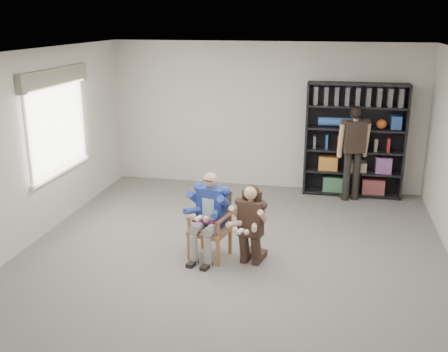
% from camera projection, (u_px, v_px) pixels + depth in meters
% --- Properties ---
extents(room_shell, '(6.00, 7.00, 2.80)m').
position_uv_depth(room_shell, '(230.00, 164.00, 6.79)').
color(room_shell, silver).
rests_on(room_shell, ground).
extents(floor, '(6.00, 7.00, 0.01)m').
position_uv_depth(floor, '(229.00, 262.00, 7.20)').
color(floor, slate).
rests_on(floor, ground).
extents(window_left, '(0.16, 2.00, 1.75)m').
position_uv_depth(window_left, '(58.00, 123.00, 8.24)').
color(window_left, white).
rests_on(window_left, room_shell).
extents(armchair, '(0.65, 0.64, 0.95)m').
position_uv_depth(armchair, '(210.00, 225.00, 7.23)').
color(armchair, '#AC6138').
rests_on(armchair, floor).
extents(seated_man, '(0.68, 0.84, 1.24)m').
position_uv_depth(seated_man, '(210.00, 216.00, 7.19)').
color(seated_man, navy).
rests_on(seated_man, floor).
extents(kneeling_woman, '(0.63, 0.84, 1.13)m').
position_uv_depth(kneeling_woman, '(250.00, 226.00, 6.98)').
color(kneeling_woman, '#311E18').
rests_on(kneeling_woman, floor).
extents(bookshelf, '(1.80, 0.38, 2.10)m').
position_uv_depth(bookshelf, '(354.00, 140.00, 9.64)').
color(bookshelf, black).
rests_on(bookshelf, floor).
extents(standing_man, '(0.60, 0.45, 1.73)m').
position_uv_depth(standing_man, '(353.00, 154.00, 9.40)').
color(standing_man, '#2C221B').
rests_on(standing_man, floor).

